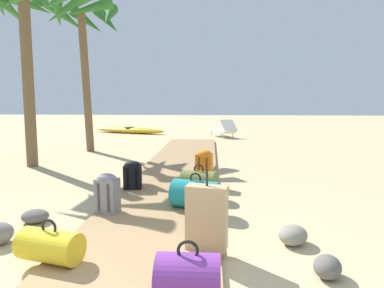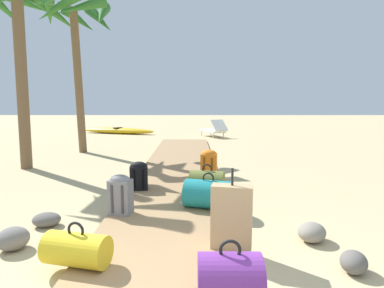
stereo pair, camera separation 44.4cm
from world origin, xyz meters
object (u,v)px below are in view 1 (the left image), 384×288
duffel_bag_olive (199,182)px  palm_tree_far_left (24,15)px  backpack_grey (107,192)px  backpack_orange (204,165)px  suitcase_tan (207,217)px  kayak (130,130)px  duffel_bag_teal (195,194)px  lounge_chair (224,130)px  duffel_bag_purple (188,278)px  duffel_bag_yellow (50,246)px  backpack_black (133,174)px  palm_tree_near_left (85,26)px

duffel_bag_olive → palm_tree_far_left: (-4.10, 2.40, 3.24)m
backpack_grey → backpack_orange: bearing=53.2°
suitcase_tan → kayak: 12.90m
duffel_bag_teal → lounge_chair: (0.73, 9.59, 0.05)m
duffel_bag_purple → duffel_bag_yellow: bearing=158.1°
backpack_orange → duffel_bag_purple: 3.54m
suitcase_tan → backpack_grey: bearing=143.8°
duffel_bag_purple → palm_tree_far_left: (-4.14, 5.19, 3.24)m
duffel_bag_teal → kayak: 11.69m
kayak → backpack_black: bearing=-75.2°
duffel_bag_purple → backpack_grey: (-1.22, 1.87, 0.09)m
duffel_bag_teal → palm_tree_far_left: size_ratio=0.17×
backpack_orange → duffel_bag_olive: 0.76m
backpack_grey → lounge_chair: bearing=79.1°
backpack_black → backpack_grey: backpack_grey is taller
backpack_orange → lounge_chair: (0.64, 8.15, -0.07)m
duffel_bag_teal → palm_tree_far_left: palm_tree_far_left is taller
suitcase_tan → duffel_bag_olive: size_ratio=1.35×
suitcase_tan → palm_tree_far_left: bearing=134.7°
duffel_bag_purple → palm_tree_near_left: 8.89m
backpack_black → lounge_chair: lounge_chair is taller
suitcase_tan → lounge_chair: suitcase_tan is taller
palm_tree_far_left → lounge_chair: size_ratio=2.64×
duffel_bag_teal → kayak: duffel_bag_teal is taller
palm_tree_far_left → lounge_chair: (4.81, 6.50, -3.18)m
backpack_black → backpack_grey: 1.18m
backpack_grey → lounge_chair: lounge_chair is taller
backpack_grey → palm_tree_near_left: size_ratio=0.12×
duffel_bag_yellow → backpack_orange: backpack_orange is taller
duffel_bag_yellow → lounge_chair: size_ratio=0.38×
duffel_bag_teal → duffel_bag_purple: duffel_bag_teal is taller
palm_tree_far_left → kayak: bearing=87.9°
duffel_bag_purple → palm_tree_far_left: size_ratio=0.11×
duffel_bag_yellow → suitcase_tan: (1.44, 0.36, 0.17)m
palm_tree_near_left → duffel_bag_purple: bearing=-64.0°
duffel_bag_teal → backpack_orange: bearing=86.7°
palm_tree_near_left → lounge_chair: size_ratio=2.76×
lounge_chair → palm_tree_near_left: bearing=-134.5°
backpack_grey → suitcase_tan: bearing=-36.2°
backpack_orange → kayak: bearing=111.9°
backpack_black → palm_tree_near_left: palm_tree_near_left is taller
duffel_bag_yellow → backpack_grey: 1.35m
backpack_grey → palm_tree_near_left: palm_tree_near_left is taller
suitcase_tan → kayak: suitcase_tan is taller
backpack_grey → lounge_chair: (1.89, 9.82, -0.03)m
palm_tree_far_left → kayak: size_ratio=1.16×
backpack_black → palm_tree_near_left: bearing=119.3°
duffel_bag_yellow → duffel_bag_olive: (1.28, 2.26, 0.04)m
duffel_bag_teal → suitcase_tan: size_ratio=0.89×
duffel_bag_yellow → palm_tree_near_left: bearing=108.4°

